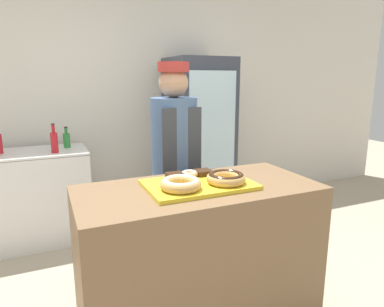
{
  "coord_description": "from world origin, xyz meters",
  "views": [
    {
      "loc": [
        -0.81,
        -1.75,
        1.58
      ],
      "look_at": [
        0.0,
        0.1,
        1.13
      ],
      "focal_mm": 32.0,
      "sensor_mm": 36.0,
      "label": 1
    }
  ],
  "objects_px": {
    "donut_light_glaze": "(181,183)",
    "baker_person": "(175,166)",
    "serving_tray": "(199,185)",
    "brownie_back_right": "(203,172)",
    "bottle_green": "(67,140)",
    "bottle_red_b": "(54,141)",
    "donut_chocolate_glaze": "(226,178)",
    "beverage_fridge": "(199,139)",
    "brownie_back_left": "(175,176)",
    "donut_mini_center": "(189,174)",
    "chest_freezer": "(34,197)"
  },
  "relations": [
    {
      "from": "bottle_red_b",
      "to": "bottle_green",
      "type": "distance_m",
      "value": 0.24
    },
    {
      "from": "donut_mini_center",
      "to": "bottle_red_b",
      "type": "height_order",
      "value": "bottle_red_b"
    },
    {
      "from": "donut_chocolate_glaze",
      "to": "beverage_fridge",
      "type": "bearing_deg",
      "value": 69.99
    },
    {
      "from": "donut_chocolate_glaze",
      "to": "chest_freezer",
      "type": "bearing_deg",
      "value": 121.19
    },
    {
      "from": "donut_chocolate_glaze",
      "to": "baker_person",
      "type": "distance_m",
      "value": 0.75
    },
    {
      "from": "bottle_green",
      "to": "donut_chocolate_glaze",
      "type": "bearing_deg",
      "value": -68.02
    },
    {
      "from": "baker_person",
      "to": "bottle_red_b",
      "type": "relative_size",
      "value": 6.24
    },
    {
      "from": "donut_mini_center",
      "to": "brownie_back_left",
      "type": "xyz_separation_m",
      "value": [
        -0.1,
        0.0,
        -0.0
      ]
    },
    {
      "from": "baker_person",
      "to": "donut_light_glaze",
      "type": "bearing_deg",
      "value": -108.31
    },
    {
      "from": "donut_chocolate_glaze",
      "to": "bottle_red_b",
      "type": "distance_m",
      "value": 1.88
    },
    {
      "from": "brownie_back_left",
      "to": "chest_freezer",
      "type": "distance_m",
      "value": 1.89
    },
    {
      "from": "baker_person",
      "to": "beverage_fridge",
      "type": "height_order",
      "value": "beverage_fridge"
    },
    {
      "from": "chest_freezer",
      "to": "bottle_green",
      "type": "relative_size",
      "value": 4.91
    },
    {
      "from": "baker_person",
      "to": "bottle_green",
      "type": "xyz_separation_m",
      "value": [
        -0.72,
        1.13,
        0.08
      ]
    },
    {
      "from": "beverage_fridge",
      "to": "bottle_red_b",
      "type": "xyz_separation_m",
      "value": [
        -1.53,
        -0.14,
        0.11
      ]
    },
    {
      "from": "donut_chocolate_glaze",
      "to": "beverage_fridge",
      "type": "height_order",
      "value": "beverage_fridge"
    },
    {
      "from": "donut_chocolate_glaze",
      "to": "brownie_back_right",
      "type": "relative_size",
      "value": 2.34
    },
    {
      "from": "donut_light_glaze",
      "to": "baker_person",
      "type": "height_order",
      "value": "baker_person"
    },
    {
      "from": "baker_person",
      "to": "chest_freezer",
      "type": "xyz_separation_m",
      "value": [
        -1.06,
        1.06,
        -0.45
      ]
    },
    {
      "from": "bottle_red_b",
      "to": "bottle_green",
      "type": "bearing_deg",
      "value": 59.7
    },
    {
      "from": "brownie_back_right",
      "to": "bottle_red_b",
      "type": "bearing_deg",
      "value": 119.65
    },
    {
      "from": "brownie_back_left",
      "to": "bottle_green",
      "type": "bearing_deg",
      "value": 107.33
    },
    {
      "from": "chest_freezer",
      "to": "brownie_back_right",
      "type": "bearing_deg",
      "value": -56.73
    },
    {
      "from": "donut_mini_center",
      "to": "bottle_green",
      "type": "xyz_separation_m",
      "value": [
        -0.61,
        1.66,
        -0.01
      ]
    },
    {
      "from": "donut_light_glaze",
      "to": "chest_freezer",
      "type": "xyz_separation_m",
      "value": [
        -0.81,
        1.81,
        -0.55
      ]
    },
    {
      "from": "bottle_red_b",
      "to": "baker_person",
      "type": "bearing_deg",
      "value": -47.79
    },
    {
      "from": "serving_tray",
      "to": "brownie_back_right",
      "type": "distance_m",
      "value": 0.17
    },
    {
      "from": "brownie_back_left",
      "to": "donut_light_glaze",
      "type": "bearing_deg",
      "value": -102.61
    },
    {
      "from": "chest_freezer",
      "to": "bottle_red_b",
      "type": "distance_m",
      "value": 0.61
    },
    {
      "from": "donut_light_glaze",
      "to": "bottle_green",
      "type": "distance_m",
      "value": 1.93
    },
    {
      "from": "bottle_red_b",
      "to": "donut_chocolate_glaze",
      "type": "bearing_deg",
      "value": -62.3
    },
    {
      "from": "beverage_fridge",
      "to": "bottle_red_b",
      "type": "height_order",
      "value": "beverage_fridge"
    },
    {
      "from": "donut_mini_center",
      "to": "chest_freezer",
      "type": "distance_m",
      "value": 1.94
    },
    {
      "from": "donut_chocolate_glaze",
      "to": "baker_person",
      "type": "relative_size",
      "value": 0.14
    },
    {
      "from": "donut_mini_center",
      "to": "bottle_green",
      "type": "height_order",
      "value": "bottle_green"
    },
    {
      "from": "donut_chocolate_glaze",
      "to": "beverage_fridge",
      "type": "distance_m",
      "value": 1.92
    },
    {
      "from": "serving_tray",
      "to": "donut_chocolate_glaze",
      "type": "bearing_deg",
      "value": -26.27
    },
    {
      "from": "chest_freezer",
      "to": "serving_tray",
      "type": "bearing_deg",
      "value": -61.28
    },
    {
      "from": "serving_tray",
      "to": "donut_light_glaze",
      "type": "xyz_separation_m",
      "value": [
        -0.14,
        -0.07,
        0.05
      ]
    },
    {
      "from": "donut_light_glaze",
      "to": "donut_mini_center",
      "type": "height_order",
      "value": "donut_light_glaze"
    },
    {
      "from": "beverage_fridge",
      "to": "donut_mini_center",
      "type": "bearing_deg",
      "value": -116.68
    },
    {
      "from": "donut_light_glaze",
      "to": "brownie_back_right",
      "type": "relative_size",
      "value": 2.34
    },
    {
      "from": "brownie_back_left",
      "to": "baker_person",
      "type": "relative_size",
      "value": 0.06
    },
    {
      "from": "baker_person",
      "to": "bottle_red_b",
      "type": "height_order",
      "value": "baker_person"
    },
    {
      "from": "brownie_back_right",
      "to": "beverage_fridge",
      "type": "xyz_separation_m",
      "value": [
        0.7,
        1.59,
        -0.09
      ]
    },
    {
      "from": "donut_chocolate_glaze",
      "to": "donut_mini_center",
      "type": "distance_m",
      "value": 0.26
    },
    {
      "from": "brownie_back_left",
      "to": "bottle_red_b",
      "type": "bearing_deg",
      "value": 113.67
    },
    {
      "from": "donut_chocolate_glaze",
      "to": "beverage_fridge",
      "type": "relative_size",
      "value": 0.13
    },
    {
      "from": "donut_light_glaze",
      "to": "baker_person",
      "type": "relative_size",
      "value": 0.14
    },
    {
      "from": "brownie_back_left",
      "to": "baker_person",
      "type": "xyz_separation_m",
      "value": [
        0.2,
        0.53,
        -0.09
      ]
    }
  ]
}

